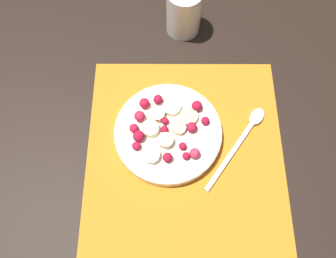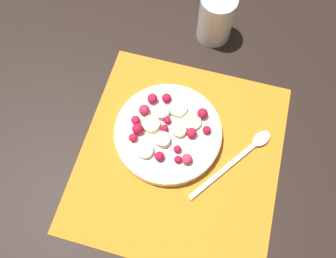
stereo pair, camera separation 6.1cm
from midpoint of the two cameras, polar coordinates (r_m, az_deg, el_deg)
name	(u,v)px [view 1 (the left image)]	position (r m, az deg, el deg)	size (l,w,h in m)	color
ground_plane	(185,153)	(0.64, 0.23, -4.47)	(3.00, 3.00, 0.00)	black
placemat	(185,152)	(0.63, 0.23, -4.39)	(0.40, 0.38, 0.01)	orange
fruit_bowl	(168,132)	(0.63, -2.82, -0.84)	(0.21, 0.21, 0.05)	silver
spoon	(246,132)	(0.65, 10.87, -0.85)	(0.18, 0.13, 0.01)	silver
drinking_glass	(183,11)	(0.74, 0.21, 19.60)	(0.08, 0.08, 0.11)	white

